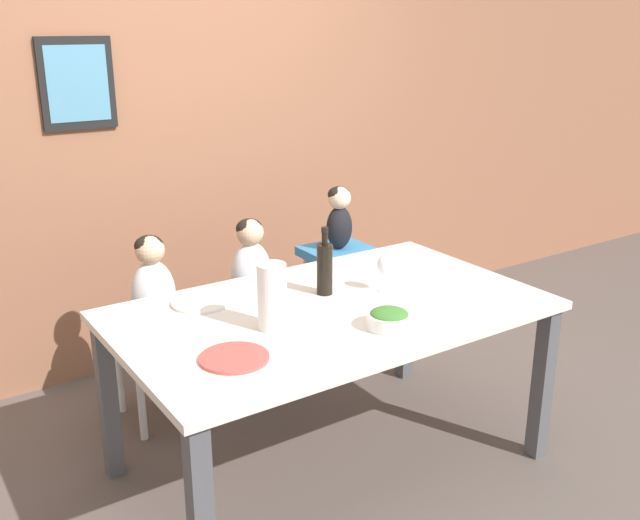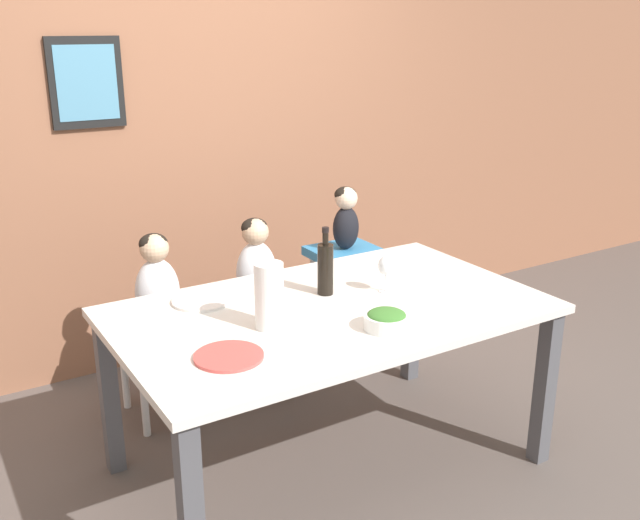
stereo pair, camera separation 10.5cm
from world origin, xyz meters
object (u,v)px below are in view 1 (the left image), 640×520
object	(u,v)px
wine_bottle	(325,267)
dinner_plate_back_left	(201,302)
paper_towel_roll	(272,297)
salad_bowl_large	(389,318)
person_child_left	(152,283)
dinner_plate_front_left	(234,358)
chair_far_center	(253,318)
person_child_center	(251,264)
chair_far_left	(157,342)
person_baby_right	(339,215)
wine_glass_near	(385,266)
chair_right_highchair	(339,273)

from	to	relation	value
wine_bottle	dinner_plate_back_left	distance (m)	0.54
paper_towel_roll	salad_bowl_large	xyz separation A→B (m)	(0.37, -0.24, -0.09)
person_child_left	dinner_plate_front_left	xyz separation A→B (m)	(-0.09, -1.02, 0.06)
chair_far_center	dinner_plate_back_left	bearing A→B (deg)	-135.97
chair_far_center	person_child_center	bearing A→B (deg)	90.00
paper_towel_roll	person_child_left	bearing A→B (deg)	100.00
person_child_center	wine_bottle	distance (m)	0.69
person_child_left	paper_towel_roll	size ratio (longest dim) A/B	1.78
chair_far_left	person_baby_right	world-z (taller)	person_baby_right
wine_bottle	paper_towel_roll	size ratio (longest dim) A/B	1.15
chair_far_left	chair_far_center	xyz separation A→B (m)	(0.52, 0.00, 0.00)
chair_far_center	wine_glass_near	distance (m)	0.94
chair_far_left	salad_bowl_large	xyz separation A→B (m)	(0.52, -1.11, 0.39)
person_child_left	person_child_center	size ratio (longest dim) A/B	1.00
person_child_left	chair_far_left	bearing A→B (deg)	-90.00
person_child_left	dinner_plate_back_left	world-z (taller)	person_child_left
chair_far_left	dinner_plate_front_left	world-z (taller)	dinner_plate_front_left
paper_towel_roll	person_baby_right	bearing A→B (deg)	43.13
person_child_center	paper_towel_roll	world-z (taller)	paper_towel_roll
person_child_left	person_child_center	distance (m)	0.52
person_child_left	person_child_center	xyz separation A→B (m)	(0.52, 0.00, 0.00)
wine_bottle	dinner_plate_front_left	bearing A→B (deg)	-150.44
person_child_left	wine_glass_near	size ratio (longest dim) A/B	2.86
chair_right_highchair	wine_glass_near	bearing A→B (deg)	-111.75
wine_glass_near	dinner_plate_front_left	world-z (taller)	wine_glass_near
salad_bowl_large	chair_far_center	bearing A→B (deg)	90.00
chair_far_left	dinner_plate_back_left	distance (m)	0.60
salad_bowl_large	dinner_plate_front_left	world-z (taller)	salad_bowl_large
chair_far_center	wine_bottle	world-z (taller)	wine_bottle
chair_far_left	salad_bowl_large	size ratio (longest dim) A/B	2.73
wine_bottle	dinner_plate_back_left	size ratio (longest dim) A/B	1.21
chair_far_center	person_child_left	distance (m)	0.61
dinner_plate_front_left	dinner_plate_back_left	xyz separation A→B (m)	(0.12, 0.54, 0.00)
chair_far_center	chair_right_highchair	distance (m)	0.57
person_child_center	dinner_plate_front_left	xyz separation A→B (m)	(-0.62, -1.02, 0.06)
person_child_left	dinner_plate_front_left	size ratio (longest dim) A/B	1.88
person_child_left	dinner_plate_back_left	bearing A→B (deg)	-86.42
person_child_left	wine_bottle	xyz separation A→B (m)	(0.52, -0.67, 0.17)
chair_far_center	salad_bowl_large	world-z (taller)	salad_bowl_large
salad_bowl_large	wine_bottle	bearing A→B (deg)	90.14
wine_glass_near	dinner_plate_back_left	world-z (taller)	wine_glass_near
wine_bottle	person_baby_right	bearing A→B (deg)	50.61
dinner_plate_front_left	person_baby_right	bearing A→B (deg)	41.14
chair_far_center	chair_right_highchair	xyz separation A→B (m)	(0.55, 0.00, 0.14)
chair_far_left	person_child_center	distance (m)	0.61
paper_towel_roll	wine_glass_near	world-z (taller)	paper_towel_roll
chair_far_center	chair_far_left	bearing A→B (deg)	180.00
salad_bowl_large	dinner_plate_front_left	distance (m)	0.62
chair_far_center	wine_bottle	xyz separation A→B (m)	(-0.00, -0.67, 0.47)
person_baby_right	dinner_plate_front_left	bearing A→B (deg)	-138.86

